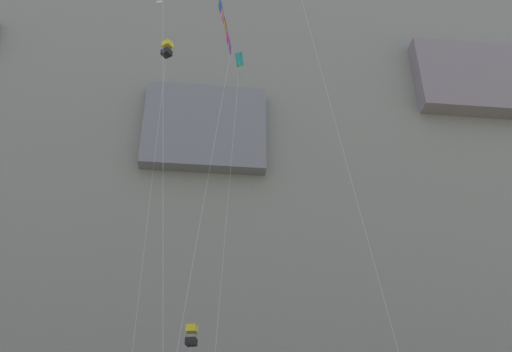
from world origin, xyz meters
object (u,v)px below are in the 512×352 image
at_px(kite_banner_mid_center, 222,26).
at_px(kite_diamond_high_center, 237,88).
at_px(kite_box_low_center, 191,336).
at_px(kite_box_upper_right, 167,52).

bearing_deg(kite_banner_mid_center, kite_diamond_high_center, 73.86).
height_order(kite_diamond_high_center, kite_box_low_center, kite_diamond_high_center).
xyz_separation_m(kite_diamond_high_center, kite_box_upper_right, (-4.69, 2.77, 5.09)).
distance_m(kite_diamond_high_center, kite_box_low_center, 15.45).
bearing_deg(kite_box_low_center, kite_diamond_high_center, -77.79).
bearing_deg(kite_box_low_center, kite_banner_mid_center, -86.65).
distance_m(kite_banner_mid_center, kite_box_low_center, 18.63).
bearing_deg(kite_banner_mid_center, kite_box_low_center, 93.35).
height_order(kite_box_upper_right, kite_box_low_center, kite_box_upper_right).
relative_size(kite_diamond_high_center, kite_box_low_center, 2.03).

